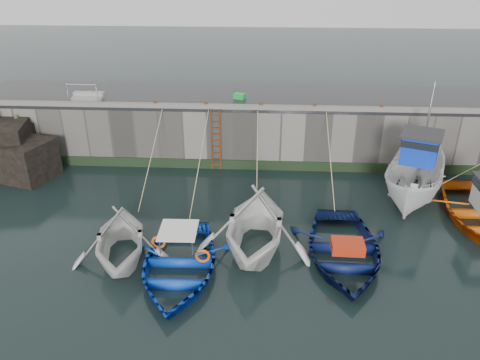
# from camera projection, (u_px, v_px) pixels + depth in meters

# --- Properties ---
(ground) EXTENTS (120.00, 120.00, 0.00)m
(ground) POSITION_uv_depth(u_px,v_px,m) (247.00, 299.00, 15.06)
(ground) COLOR black
(ground) RESTS_ON ground
(quay_back) EXTENTS (30.00, 5.00, 3.00)m
(quay_back) POSITION_uv_depth(u_px,v_px,m) (257.00, 125.00, 25.60)
(quay_back) COLOR slate
(quay_back) RESTS_ON ground
(road_back) EXTENTS (30.00, 5.00, 0.16)m
(road_back) POSITION_uv_depth(u_px,v_px,m) (258.00, 97.00, 24.90)
(road_back) COLOR black
(road_back) RESTS_ON quay_back
(kerb_back) EXTENTS (30.00, 0.30, 0.20)m
(kerb_back) POSITION_uv_depth(u_px,v_px,m) (257.00, 107.00, 22.72)
(kerb_back) COLOR slate
(kerb_back) RESTS_ON road_back
(algae_back) EXTENTS (30.00, 0.08, 0.50)m
(algae_back) POSITION_uv_depth(u_px,v_px,m) (256.00, 165.00, 23.88)
(algae_back) COLOR black
(algae_back) RESTS_ON ground
(ladder) EXTENTS (0.51, 0.08, 3.20)m
(ladder) POSITION_uv_depth(u_px,v_px,m) (216.00, 140.00, 23.35)
(ladder) COLOR #3F1E0F
(ladder) RESTS_ON ground
(boat_near_white) EXTENTS (4.59, 5.05, 2.29)m
(boat_near_white) POSITION_uv_depth(u_px,v_px,m) (122.00, 258.00, 17.08)
(boat_near_white) COLOR silver
(boat_near_white) RESTS_ON ground
(boat_near_white_rope) EXTENTS (0.04, 6.09, 3.10)m
(boat_near_white_rope) POSITION_uv_depth(u_px,v_px,m) (154.00, 192.00, 21.79)
(boat_near_white_rope) COLOR tan
(boat_near_white_rope) RESTS_ON ground
(boat_near_blue) EXTENTS (4.01, 5.51, 1.12)m
(boat_near_blue) POSITION_uv_depth(u_px,v_px,m) (178.00, 272.00, 16.33)
(boat_near_blue) COLOR #0C3DBA
(boat_near_blue) RESTS_ON ground
(boat_near_blue_rope) EXTENTS (0.04, 6.74, 3.10)m
(boat_near_blue_rope) POSITION_uv_depth(u_px,v_px,m) (200.00, 196.00, 21.36)
(boat_near_blue_rope) COLOR tan
(boat_near_blue_rope) RESTS_ON ground
(boat_near_blacktrim) EXTENTS (5.02, 5.68, 2.79)m
(boat_near_blacktrim) POSITION_uv_depth(u_px,v_px,m) (255.00, 249.00, 17.61)
(boat_near_blacktrim) COLOR silver
(boat_near_blacktrim) RESTS_ON ground
(boat_near_blacktrim_rope) EXTENTS (0.04, 5.33, 3.10)m
(boat_near_blacktrim_rope) POSITION_uv_depth(u_px,v_px,m) (258.00, 190.00, 21.93)
(boat_near_blacktrim_rope) COLOR tan
(boat_near_blacktrim_rope) RESTS_ON ground
(boat_near_navy) EXTENTS (4.09, 5.64, 1.15)m
(boat_near_navy) POSITION_uv_depth(u_px,v_px,m) (342.00, 257.00, 17.12)
(boat_near_navy) COLOR #0A1543
(boat_near_navy) RESTS_ON ground
(boat_near_navy_rope) EXTENTS (0.04, 5.64, 3.10)m
(boat_near_navy_rope) POSITION_uv_depth(u_px,v_px,m) (327.00, 194.00, 21.60)
(boat_near_navy_rope) COLOR tan
(boat_near_navy_rope) RESTS_ON ground
(boat_far_white) EXTENTS (4.61, 6.71, 5.43)m
(boat_far_white) POSITION_uv_depth(u_px,v_px,m) (415.00, 178.00, 20.70)
(boat_far_white) COLOR white
(boat_far_white) RESTS_ON ground
(fish_crate) EXTENTS (0.67, 0.58, 0.27)m
(fish_crate) POSITION_uv_depth(u_px,v_px,m) (240.00, 96.00, 24.30)
(fish_crate) COLOR green
(fish_crate) RESTS_ON road_back
(railing) EXTENTS (1.60, 1.05, 1.00)m
(railing) POSITION_uv_depth(u_px,v_px,m) (88.00, 96.00, 24.11)
(railing) COLOR #A5A8AD
(railing) RESTS_ON road_back
(bollard_a) EXTENTS (0.18, 0.18, 0.28)m
(bollard_a) POSITION_uv_depth(u_px,v_px,m) (155.00, 104.00, 23.05)
(bollard_a) COLOR #3F1E0F
(bollard_a) RESTS_ON road_back
(bollard_b) EXTENTS (0.18, 0.18, 0.28)m
(bollard_b) POSITION_uv_depth(u_px,v_px,m) (206.00, 105.00, 22.92)
(bollard_b) COLOR #3F1E0F
(bollard_b) RESTS_ON road_back
(bollard_c) EXTENTS (0.18, 0.18, 0.28)m
(bollard_c) POSITION_uv_depth(u_px,v_px,m) (261.00, 106.00, 22.78)
(bollard_c) COLOR #3F1E0F
(bollard_c) RESTS_ON road_back
(bollard_d) EXTENTS (0.18, 0.18, 0.28)m
(bollard_d) POSITION_uv_depth(u_px,v_px,m) (314.00, 107.00, 22.65)
(bollard_d) COLOR #3F1E0F
(bollard_d) RESTS_ON road_back
(bollard_e) EXTENTS (0.18, 0.18, 0.28)m
(bollard_e) POSITION_uv_depth(u_px,v_px,m) (381.00, 108.00, 22.48)
(bollard_e) COLOR #3F1E0F
(bollard_e) RESTS_ON road_back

